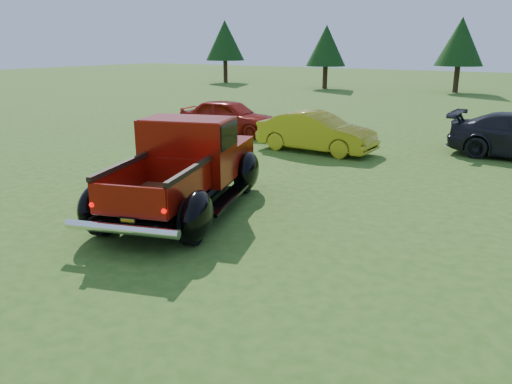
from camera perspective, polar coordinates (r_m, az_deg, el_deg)
ground at (r=8.21m, az=-3.01°, el=-6.88°), size 120.00×120.00×0.00m
tree_far_west at (r=44.74m, az=-3.57°, el=16.90°), size 3.33×3.33×5.20m
tree_west at (r=38.75m, az=8.03°, el=16.22°), size 2.94×2.94×4.60m
tree_mid_left at (r=37.83m, az=22.33°, el=15.60°), size 3.20×3.20×5.00m
pickup_truck at (r=10.39m, az=-7.68°, el=3.11°), size 3.53×5.27×1.84m
show_car_red at (r=18.84m, az=-3.08°, el=8.59°), size 3.95×1.94×1.30m
show_car_yellow at (r=15.81m, az=6.91°, el=6.81°), size 3.73×1.33×1.23m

